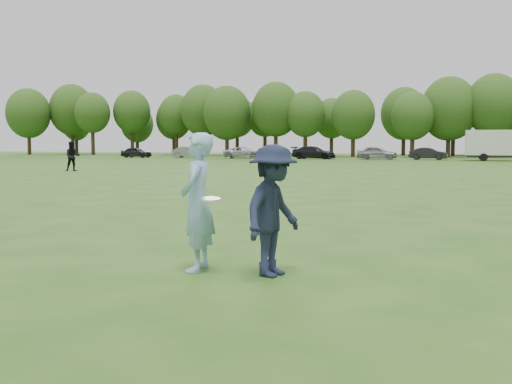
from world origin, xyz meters
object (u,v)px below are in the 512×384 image
car_c (244,153)px  car_d (314,153)px  car_e (377,153)px  car_f (428,154)px  player_far_a (72,156)px  defender (273,211)px  cargo_trailer (506,144)px  thrower (197,202)px  car_b (189,152)px  car_a (136,152)px

car_c → car_d: 8.44m
car_c → car_e: car_e is taller
car_c → car_e: bearing=-96.8°
car_d → car_c: bearing=97.8°
car_f → player_far_a: bearing=154.1°
defender → player_far_a: bearing=54.1°
car_d → cargo_trailer: size_ratio=0.57×
thrower → car_f: size_ratio=0.50×
car_f → cargo_trailer: bearing=-96.0°
car_b → car_e: (23.36, -1.14, 0.06)m
car_d → cargo_trailer: cargo_trailer is taller
cargo_trailer → car_b: bearing=177.2°
car_a → cargo_trailer: cargo_trailer is taller
car_b → car_c: car_b is taller
cargo_trailer → car_d: bearing=176.6°
car_e → car_a: bearing=89.8°
car_f → car_a: bearing=97.6°
car_a → car_b: bearing=-80.0°
car_b → car_f: car_b is taller
car_b → thrower: bearing=-157.9°
thrower → car_d: (-11.51, 60.20, -0.27)m
thrower → defender: 1.16m
car_d → thrower: bearing=-163.2°
player_far_a → defender: bearing=-86.8°
player_far_a → car_c: (0.34, 33.92, -0.31)m
car_a → car_c: car_c is taller
player_far_a → car_d: player_far_a is taller
thrower → car_f: bearing=169.7°
player_far_a → car_f: 40.80m
car_a → car_d: 22.86m
car_b → car_d: (16.04, -0.58, 0.04)m
defender → cargo_trailer: cargo_trailer is taller
thrower → car_c: bearing=-170.7°
car_a → car_b: size_ratio=0.92×
car_b → cargo_trailer: size_ratio=0.47×
car_c → car_e: size_ratio=1.11×
thrower → car_e: 59.78m
thrower → car_d: bearing=-178.3°
car_a → car_f: (35.64, 0.96, 0.01)m
car_f → cargo_trailer: (7.76, -1.66, 1.10)m
thrower → car_d: size_ratio=0.40×
car_b → car_a: bearing=97.0°
car_e → car_f: bearing=-80.0°
player_far_a → cargo_trailer: size_ratio=0.22×
thrower → car_c: size_ratio=0.41×
car_a → car_f: size_ratio=0.96×
car_b → car_c: size_ratio=0.86×
car_c → car_d: bearing=-93.9°
thrower → cargo_trailer: bearing=162.2°
car_b → car_d: car_d is taller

